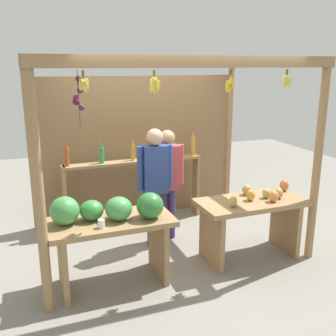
% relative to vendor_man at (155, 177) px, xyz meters
% --- Properties ---
extents(ground_plane, '(12.00, 12.00, 0.00)m').
position_rel_vendor_man_xyz_m(ground_plane, '(0.13, 0.07, -0.97)').
color(ground_plane, gray).
rests_on(ground_plane, ground).
extents(market_stall, '(3.34, 2.27, 2.49)m').
position_rel_vendor_man_xyz_m(market_stall, '(0.12, 0.59, 0.48)').
color(market_stall, '#99754C').
rests_on(market_stall, ground).
extents(fruit_counter_left, '(1.37, 0.64, 1.07)m').
position_rel_vendor_man_xyz_m(fruit_counter_left, '(-0.78, -0.74, -0.25)').
color(fruit_counter_left, '#99754C').
rests_on(fruit_counter_left, ground).
extents(fruit_counter_right, '(1.35, 0.64, 0.92)m').
position_rel_vendor_man_xyz_m(fruit_counter_right, '(1.03, -0.73, -0.38)').
color(fruit_counter_right, '#99754C').
rests_on(fruit_counter_right, ground).
extents(bottle_shelf_unit, '(2.14, 0.22, 1.36)m').
position_rel_vendor_man_xyz_m(bottle_shelf_unit, '(-0.03, 0.89, -0.18)').
color(bottle_shelf_unit, '#99754C').
rests_on(bottle_shelf_unit, ground).
extents(vendor_man, '(0.48, 0.22, 1.61)m').
position_rel_vendor_man_xyz_m(vendor_man, '(0.00, 0.00, 0.00)').
color(vendor_man, '#423043').
rests_on(vendor_man, ground).
extents(vendor_woman, '(0.48, 0.21, 1.56)m').
position_rel_vendor_man_xyz_m(vendor_woman, '(0.23, 0.16, -0.04)').
color(vendor_woman, '#41316B').
rests_on(vendor_woman, ground).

